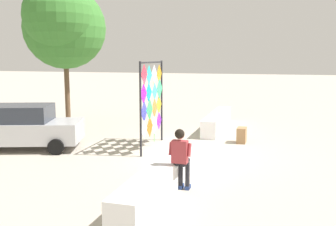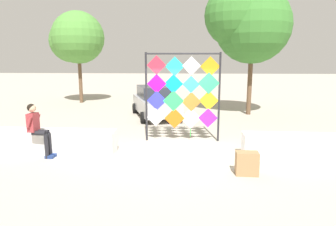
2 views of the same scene
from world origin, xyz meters
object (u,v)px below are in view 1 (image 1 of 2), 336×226
(seated_vendor, at_px, (181,155))
(tree_far_right, at_px, (62,22))
(kite_display_rack, at_px, (152,99))
(parked_car, at_px, (21,127))
(cardboard_box_large, at_px, (242,135))

(seated_vendor, relative_size, tree_far_right, 0.24)
(kite_display_rack, height_order, tree_far_right, tree_far_right)
(parked_car, xyz_separation_m, cardboard_box_large, (3.09, -7.23, -0.49))
(parked_car, relative_size, cardboard_box_large, 7.50)
(seated_vendor, xyz_separation_m, cardboard_box_large, (5.70, -0.87, -0.64))
(seated_vendor, xyz_separation_m, parked_car, (2.61, 6.36, -0.14))
(seated_vendor, relative_size, cardboard_box_large, 2.72)
(tree_far_right, bearing_deg, seated_vendor, -133.87)
(tree_far_right, bearing_deg, cardboard_box_large, -99.64)
(cardboard_box_large, distance_m, tree_far_right, 9.47)
(kite_display_rack, distance_m, parked_car, 4.62)
(tree_far_right, bearing_deg, parked_car, -167.15)
(seated_vendor, height_order, cardboard_box_large, seated_vendor)
(cardboard_box_large, xyz_separation_m, tree_far_right, (1.40, 8.25, 4.42))
(parked_car, height_order, cardboard_box_large, parked_car)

